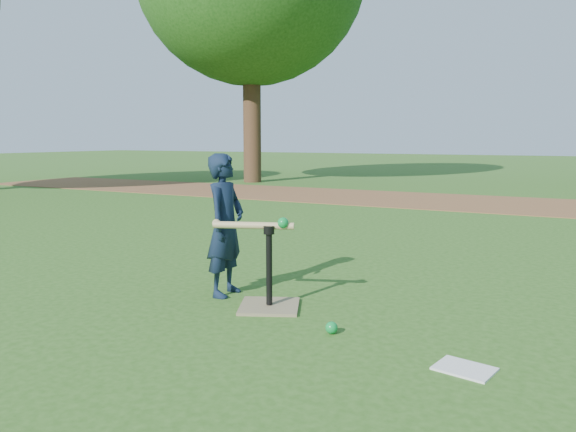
% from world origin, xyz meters
% --- Properties ---
extents(ground, '(80.00, 80.00, 0.00)m').
position_xyz_m(ground, '(0.00, 0.00, 0.00)').
color(ground, '#285116').
rests_on(ground, ground).
extents(dirt_strip, '(24.00, 3.00, 0.01)m').
position_xyz_m(dirt_strip, '(0.00, 7.50, 0.01)').
color(dirt_strip, brown).
rests_on(dirt_strip, ground).
extents(child, '(0.31, 0.44, 1.13)m').
position_xyz_m(child, '(-0.19, -0.06, 0.56)').
color(child, black).
rests_on(child, ground).
extents(wiffle_ball_ground, '(0.08, 0.08, 0.08)m').
position_xyz_m(wiffle_ball_ground, '(0.92, -0.51, 0.04)').
color(wiffle_ball_ground, '#0C8433').
rests_on(wiffle_ball_ground, ground).
extents(clipboard, '(0.34, 0.29, 0.01)m').
position_xyz_m(clipboard, '(1.79, -0.70, 0.01)').
color(clipboard, silver).
rests_on(clipboard, ground).
extents(batting_tee, '(0.57, 0.57, 0.61)m').
position_xyz_m(batting_tee, '(0.29, -0.21, 0.11)').
color(batting_tee, '#827352').
rests_on(batting_tee, ground).
extents(swing_action, '(0.62, 0.25, 0.10)m').
position_xyz_m(swing_action, '(0.19, -0.22, 0.62)').
color(swing_action, tan).
rests_on(swing_action, ground).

